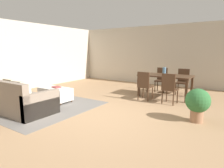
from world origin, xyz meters
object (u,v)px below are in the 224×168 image
Objects in this scene: couch at (17,100)px; book_on_ottoman at (56,87)px; dining_chair_near_left at (144,84)px; dining_chair_near_right at (169,87)px; dining_chair_far_left at (161,78)px; ottoman_table at (55,94)px; dining_chair_far_right at (183,80)px; vase_centerpiece at (164,71)px; dining_table at (165,78)px; potted_plant at (198,102)px.

couch is 1.29m from book_on_ottoman.
dining_chair_near_left is 0.80m from dining_chair_near_right.
ottoman_table is at bearing -124.54° from dining_chair_far_left.
dining_chair_far_left is (-0.81, 1.65, 0.00)m from dining_chair_near_right.
vase_centerpiece reaches higher than dining_chair_far_right.
dining_table is 6.55× the size of book_on_ottoman.
dining_chair_far_left reaches higher than ottoman_table.
dining_chair_near_right is 1.00× the size of dining_chair_far_left.
vase_centerpiece is 3.59m from book_on_ottoman.
vase_centerpiece is (-0.05, 0.02, 0.22)m from dining_table.
dining_chair_near_right is 1.46m from potted_plant.
dining_chair_far_right reaches higher than couch.
dining_chair_near_right is at bearing 131.63° from potted_plant.
dining_chair_far_right reaches higher than dining_table.
dining_chair_near_right is 1.83m from dining_chair_far_left.
dining_chair_far_left is at bearing 116.87° from dining_table.
dining_chair_far_left is 3.54× the size of book_on_ottoman.
dining_chair_far_left is at bearing 55.46° from ottoman_table.
dining_chair_near_left is 1.00× the size of dining_chair_near_right.
dining_table is at bearing 115.48° from dining_chair_near_right.
dining_table is 1.85× the size of dining_chair_far_left.
ottoman_table is at bearing -109.31° from book_on_ottoman.
dining_chair_near_left is 1.22× the size of potted_plant.
couch is 2.20× the size of dining_chair_near_right.
couch is at bearing -92.49° from book_on_ottoman.
dining_chair_near_left is (2.31, 2.89, 0.23)m from couch.
couch is 4.61m from vase_centerpiece.
vase_centerpiece is 0.99× the size of book_on_ottoman.
book_on_ottoman is 0.34× the size of potted_plant.
couch is 4.24m from dining_chair_near_right.
dining_chair_near_left is 3.59× the size of vase_centerpiece.
dining_table is 1.85× the size of dining_chair_near_left.
dining_table is 1.85× the size of dining_chair_far_right.
dining_chair_far_left and dining_chair_far_right have the same top height.
book_on_ottoman is (-3.05, -1.59, -0.07)m from dining_chair_near_right.
dining_chair_near_right is 3.44m from book_on_ottoman.
dining_chair_near_left is (2.27, 1.65, 0.27)m from ottoman_table.
dining_table is 0.92m from dining_chair_near_left.
vase_centerpiece is at bearing 118.02° from dining_chair_near_right.
dining_chair_near_left and dining_chair_far_right have the same top height.
vase_centerpiece reaches higher than dining_chair_far_left.
dining_chair_far_right is at bearing 60.23° from vase_centerpiece.
dining_chair_far_left is at bearing 55.28° from book_on_ottoman.
ottoman_table is 1.13× the size of dining_chair_near_left.
vase_centerpiece reaches higher than couch.
couch is 7.79× the size of book_on_ottoman.
couch is at bearing -126.20° from dining_table.
potted_plant is at bearing -54.62° from dining_table.
potted_plant is at bearing 7.72° from ottoman_table.
dining_chair_far_right is (0.79, 1.61, 0.00)m from dining_chair_near_left.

